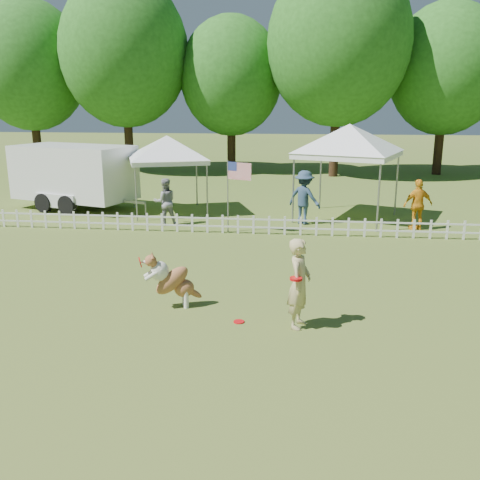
# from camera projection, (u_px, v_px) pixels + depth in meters

# --- Properties ---
(ground) EXTENTS (120.00, 120.00, 0.00)m
(ground) POSITION_uv_depth(u_px,v_px,m) (233.00, 320.00, 10.43)
(ground) COLOR #40641F
(ground) RESTS_ON ground
(picket_fence) EXTENTS (22.00, 0.08, 0.60)m
(picket_fence) POSITION_uv_depth(u_px,v_px,m) (261.00, 225.00, 17.08)
(picket_fence) COLOR silver
(picket_fence) RESTS_ON ground
(handler) EXTENTS (0.55, 0.71, 1.72)m
(handler) POSITION_uv_depth(u_px,v_px,m) (299.00, 283.00, 9.94)
(handler) COLOR tan
(handler) RESTS_ON ground
(dog) EXTENTS (1.20, 0.76, 1.17)m
(dog) POSITION_uv_depth(u_px,v_px,m) (173.00, 280.00, 10.95)
(dog) COLOR brown
(dog) RESTS_ON ground
(frisbee_on_turf) EXTENTS (0.22, 0.22, 0.02)m
(frisbee_on_turf) POSITION_uv_depth(u_px,v_px,m) (239.00, 322.00, 10.34)
(frisbee_on_turf) COLOR red
(frisbee_on_turf) RESTS_ON ground
(canopy_tent_left) EXTENTS (3.52, 3.52, 2.84)m
(canopy_tent_left) POSITION_uv_depth(u_px,v_px,m) (168.00, 175.00, 20.12)
(canopy_tent_left) COLOR white
(canopy_tent_left) RESTS_ON ground
(canopy_tent_right) EXTENTS (4.10, 4.10, 3.30)m
(canopy_tent_right) POSITION_uv_depth(u_px,v_px,m) (347.00, 173.00, 18.97)
(canopy_tent_right) COLOR white
(canopy_tent_right) RESTS_ON ground
(cargo_trailer) EXTENTS (6.22, 4.13, 2.52)m
(cargo_trailer) POSITION_uv_depth(u_px,v_px,m) (75.00, 177.00, 21.01)
(cargo_trailer) COLOR white
(cargo_trailer) RESTS_ON ground
(flag_pole) EXTENTS (0.87, 0.42, 2.33)m
(flag_pole) POSITION_uv_depth(u_px,v_px,m) (228.00, 197.00, 17.16)
(flag_pole) COLOR gray
(flag_pole) RESTS_ON ground
(spectator_a) EXTENTS (0.96, 0.87, 1.61)m
(spectator_a) POSITION_uv_depth(u_px,v_px,m) (165.00, 202.00, 18.24)
(spectator_a) COLOR gray
(spectator_a) RESTS_ON ground
(spectator_b) EXTENTS (1.38, 1.20, 1.85)m
(spectator_b) POSITION_uv_depth(u_px,v_px,m) (304.00, 197.00, 18.38)
(spectator_b) COLOR navy
(spectator_b) RESTS_ON ground
(spectator_c) EXTENTS (1.06, 0.66, 1.68)m
(spectator_c) POSITION_uv_depth(u_px,v_px,m) (418.00, 205.00, 17.54)
(spectator_c) COLOR orange
(spectator_c) RESTS_ON ground
(tree_far_left) EXTENTS (6.60, 6.60, 11.00)m
(tree_far_left) POSITION_uv_depth(u_px,v_px,m) (31.00, 77.00, 31.85)
(tree_far_left) COLOR #235A19
(tree_far_left) RESTS_ON ground
(tree_left) EXTENTS (7.40, 7.40, 12.00)m
(tree_left) POSITION_uv_depth(u_px,v_px,m) (125.00, 67.00, 30.58)
(tree_left) COLOR #235A19
(tree_left) RESTS_ON ground
(tree_center_left) EXTENTS (6.00, 6.00, 9.80)m
(tree_center_left) POSITION_uv_depth(u_px,v_px,m) (231.00, 87.00, 31.15)
(tree_center_left) COLOR #235A19
(tree_center_left) RESTS_ON ground
(tree_center_right) EXTENTS (7.60, 7.60, 12.60)m
(tree_center_right) POSITION_uv_depth(u_px,v_px,m) (338.00, 59.00, 28.68)
(tree_center_right) COLOR #235A19
(tree_center_right) RESTS_ON ground
(tree_right) EXTENTS (6.20, 6.20, 10.40)m
(tree_right) POSITION_uv_depth(u_px,v_px,m) (445.00, 81.00, 29.73)
(tree_right) COLOR #235A19
(tree_right) RESTS_ON ground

